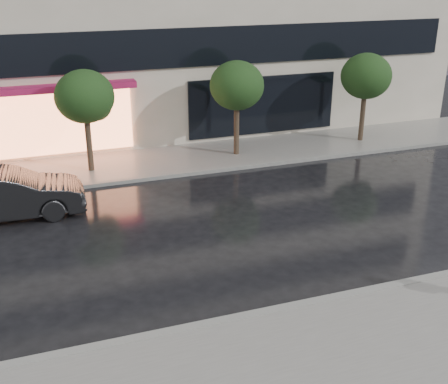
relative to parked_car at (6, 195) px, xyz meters
name	(u,v)px	position (x,y,z in m)	size (l,w,h in m)	color
ground	(264,290)	(6.01, -6.69, -0.79)	(120.00, 120.00, 0.00)	black
sidewalk_near	(328,372)	(6.01, -9.94, -0.73)	(60.00, 4.50, 0.12)	slate
sidewalk_far	(165,161)	(6.01, 3.56, -0.73)	(60.00, 3.50, 0.12)	slate
curb_near	(281,310)	(6.01, -7.69, -0.72)	(60.00, 0.25, 0.14)	gray
curb_far	(176,175)	(6.01, 1.81, -0.72)	(60.00, 0.25, 0.14)	gray
tree_mid_west	(86,98)	(3.07, 3.34, 2.13)	(2.20, 2.20, 3.99)	#33261C
tree_mid_east	(238,87)	(9.07, 3.34, 2.13)	(2.20, 2.20, 3.99)	#33261C
tree_far_east	(367,78)	(15.07, 3.34, 2.13)	(2.20, 2.20, 3.99)	#33261C
parked_car	(6,195)	(0.00, 0.00, 0.00)	(1.68, 4.82, 1.59)	black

